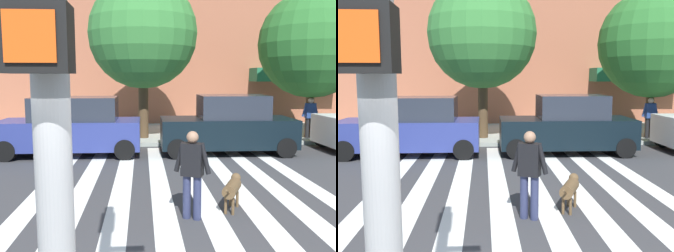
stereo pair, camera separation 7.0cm
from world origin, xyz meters
The scene contains 10 objects.
ground_plane centered at (0.00, 5.69, 0.00)m, with size 160.00×160.00×0.00m, color #353538.
sidewalk_far centered at (0.00, 14.37, 0.07)m, with size 80.00×6.00×0.15m, color #97A098.
crosswalk_stripes centered at (0.28, 5.69, 0.00)m, with size 6.75×10.77×0.01m.
parked_car_behind_first centered at (-2.93, 10.01, 0.95)m, with size 4.67×1.97×1.96m.
parked_car_third_in_line centered at (2.37, 10.01, 0.94)m, with size 4.53×2.05×2.00m.
street_tree_nearest centered at (-0.52, 12.65, 4.32)m, with size 4.36×4.36×6.36m.
street_tree_middle centered at (6.32, 12.34, 3.94)m, with size 4.35×4.35×5.97m.
pedestrian_dog_walker centered at (0.33, 4.04, 0.93)m, with size 0.68×0.38×1.64m.
dog_on_leash centered at (1.19, 4.47, 0.44)m, with size 0.56×1.02×0.65m.
pedestrian_bystander centered at (6.23, 12.07, 1.08)m, with size 0.70×0.24×1.64m.
Camera 1 is at (-0.57, -2.54, 2.59)m, focal length 39.85 mm.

